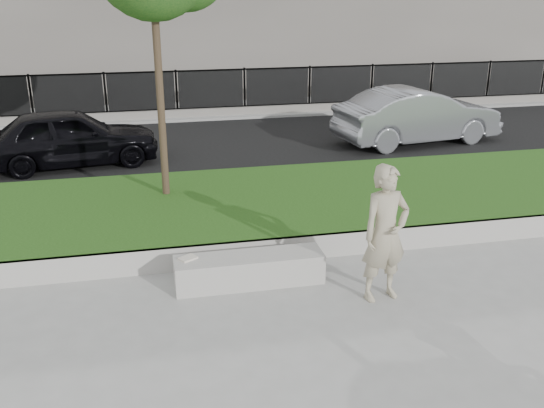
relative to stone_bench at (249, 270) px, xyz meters
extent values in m
plane|color=gray|center=(0.37, -0.40, -0.22)|extent=(90.00, 90.00, 0.00)
cube|color=#173A0E|center=(0.37, 2.60, -0.02)|extent=(34.00, 4.00, 0.40)
cube|color=#A8A59D|center=(0.37, 0.64, -0.02)|extent=(34.00, 0.08, 0.40)
cube|color=black|center=(0.37, 8.10, -0.20)|extent=(34.00, 7.00, 0.04)
cube|color=gray|center=(0.37, 12.60, -0.16)|extent=(34.00, 3.00, 0.12)
cube|color=slate|center=(0.37, 11.60, 0.02)|extent=(32.00, 0.30, 0.24)
cube|color=black|center=(0.37, 11.60, 0.65)|extent=(32.00, 0.04, 1.50)
cube|color=black|center=(0.37, 11.60, 1.35)|extent=(32.00, 0.05, 0.05)
cube|color=black|center=(0.37, 11.60, 0.15)|extent=(32.00, 0.05, 0.05)
cube|color=#A8A59D|center=(0.00, 0.00, 0.00)|extent=(2.19, 0.55, 0.45)
imported|color=tan|center=(1.76, -0.81, 0.75)|extent=(0.79, 0.60, 1.96)
cube|color=beige|center=(-0.89, 0.08, 0.24)|extent=(0.30, 0.28, 0.03)
cylinder|color=#38281C|center=(-1.03, 3.23, 3.03)|extent=(0.14, 0.14, 5.70)
imported|color=black|center=(-3.09, 6.86, 0.52)|extent=(4.30, 2.23, 1.40)
imported|color=gray|center=(5.97, 7.13, 0.57)|extent=(4.74, 2.27, 1.50)
camera|label=1|loc=(-1.40, -7.96, 4.01)|focal=40.00mm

